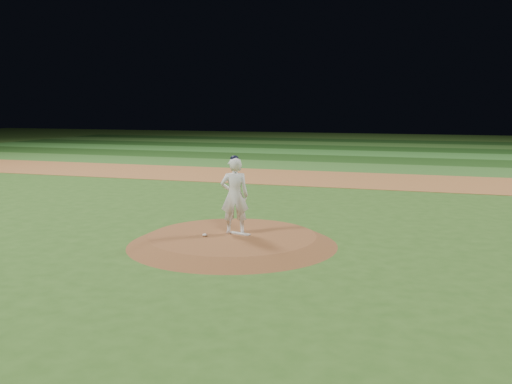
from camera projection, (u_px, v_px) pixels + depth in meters
ground at (233, 244)px, 14.99m from camera, size 120.00×120.00×0.00m
infield_dirt_band at (331, 179)px, 28.15m from camera, size 70.00×6.00×0.02m
outfield_stripe_0 at (348, 167)px, 33.32m from camera, size 70.00×5.00×0.02m
outfield_stripe_1 at (360, 160)px, 38.02m from camera, size 70.00×5.00×0.02m
outfield_stripe_2 at (369, 154)px, 42.72m from camera, size 70.00×5.00×0.02m
outfield_stripe_3 at (376, 149)px, 47.42m from camera, size 70.00×5.00×0.02m
outfield_stripe_4 at (382, 145)px, 52.12m from camera, size 70.00×5.00×0.02m
outfield_stripe_5 at (387, 141)px, 56.82m from camera, size 70.00×5.00×0.02m
pitchers_mound at (233, 240)px, 14.97m from camera, size 5.50×5.50×0.25m
pitching_rubber at (240, 233)px, 15.05m from camera, size 0.61×0.30×0.03m
rosin_bag at (205, 235)px, 14.80m from camera, size 0.12×0.12×0.07m
pitcher_on_mound at (235, 195)px, 15.02m from camera, size 0.86×0.72×2.07m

